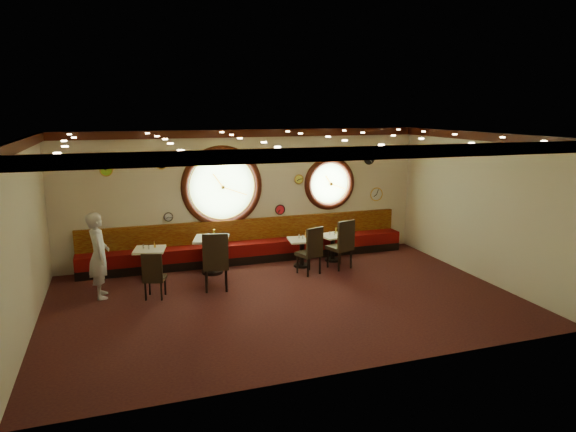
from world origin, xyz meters
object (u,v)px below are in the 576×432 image
Objects in this scene: chair_d at (343,241)px; condiment_d_salt at (330,233)px; table_d at (333,245)px; chair_b at (216,258)px; condiment_a_salt at (143,247)px; condiment_d_pepper at (335,233)px; condiment_b_pepper at (212,236)px; condiment_c_pepper at (303,237)px; chair_c at (312,248)px; condiment_b_salt at (209,236)px; chair_a at (153,273)px; condiment_b_bottle at (214,233)px; condiment_d_bottle at (336,231)px; table_b at (212,251)px; condiment_c_salt at (299,236)px; table_a at (150,260)px; condiment_c_bottle at (306,234)px; condiment_a_pepper at (149,247)px; condiment_a_bottle at (155,244)px; waiter at (99,255)px; table_c at (302,249)px.

chair_d reaches higher than condiment_d_salt.
table_d is 3.37m from chair_b.
condiment_a_salt reaches higher than condiment_d_pepper.
condiment_d_salt is at bearing 2.42° from condiment_b_pepper.
chair_d reaches higher than condiment_c_pepper.
condiment_a_salt is (-4.44, 0.65, 0.09)m from chair_d.
condiment_b_pepper is at bearing 139.72° from chair_c.
chair_c is 6.59× the size of condiment_b_salt.
chair_a is 1.28m from condiment_a_salt.
condiment_b_bottle is 1.12× the size of condiment_d_bottle.
condiment_c_salt is (2.07, -0.09, 0.20)m from table_b.
chair_a is 2.00m from condiment_b_bottle.
table_a is 4.39m from condiment_d_pepper.
chair_b is at bearing -96.46° from condiment_b_pepper.
table_b is 2.26m from condiment_c_bottle.
table_a is at bearing 178.22° from condiment_c_pepper.
chair_d is 4.37m from condiment_a_pepper.
chair_a reaches higher than table_a.
condiment_b_bottle is at bearing 147.44° from chair_d.
condiment_a_bottle is at bearing 178.51° from condiment_c_bottle.
chair_d is (-0.04, -0.68, 0.26)m from table_d.
table_d is at bearing 31.43° from chair_b.
waiter is at bearing 162.89° from chair_d.
chair_a is at bearing -162.86° from condiment_d_bottle.
condiment_c_bottle reaches higher than condiment_d_pepper.
waiter reaches higher than condiment_a_salt.
table_b is 1.40m from condiment_a_pepper.
condiment_a_salt is 1.18m from waiter.
condiment_a_pepper is 4.40m from condiment_d_pepper.
condiment_b_salt reaches higher than condiment_d_salt.
chair_a is at bearing 166.88° from chair_c.
condiment_c_pepper is at bearing -1.78° from table_a.
condiment_b_salt is 1.13× the size of condiment_d_pepper.
table_a is 0.81× the size of table_b.
condiment_a_bottle reaches higher than condiment_a_pepper.
chair_a is 6.00× the size of condiment_d_salt.
chair_c is at bearing -12.59° from table_a.
table_d is 0.29m from condiment_d_pepper.
condiment_d_salt is at bearing 0.59° from condiment_a_bottle.
table_c is 2.48m from chair_b.
condiment_b_pepper is (1.37, 1.21, 0.34)m from chair_a.
condiment_b_bottle is (-2.92, 0.04, 0.50)m from table_d.
chair_d reaches higher than condiment_d_bottle.
condiment_a_salt reaches higher than condiment_c_salt.
condiment_a_pepper is at bearing -179.33° from condiment_d_pepper.
condiment_b_salt is 0.67× the size of condiment_d_bottle.
chair_a is 4.57m from condiment_d_pepper.
condiment_b_bottle reaches higher than condiment_d_salt.
condiment_a_salt is at bearing 177.72° from condiment_c_pepper.
chair_b is at bearing -155.66° from table_c.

